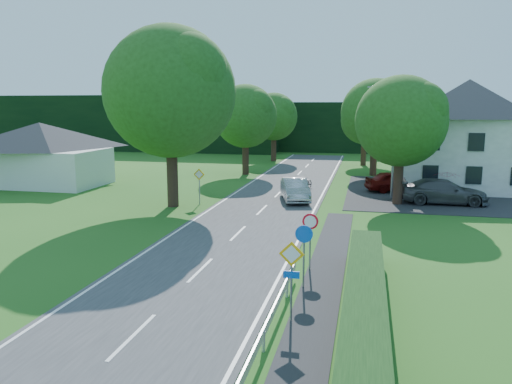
% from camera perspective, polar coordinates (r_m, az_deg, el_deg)
% --- Properties ---
extents(road, '(7.00, 80.00, 0.04)m').
position_cam_1_polar(road, '(27.90, -1.02, -3.76)').
color(road, '#373739').
rests_on(road, ground).
extents(parking_pad, '(14.00, 16.00, 0.04)m').
position_cam_1_polar(parking_pad, '(40.28, 20.42, -0.14)').
color(parking_pad, '#252528').
rests_on(parking_pad, ground).
extents(line_edge_left, '(0.12, 80.00, 0.01)m').
position_cam_1_polar(line_edge_left, '(28.82, -7.33, -3.35)').
color(line_edge_left, white).
rests_on(line_edge_left, road).
extents(line_edge_right, '(0.12, 80.00, 0.01)m').
position_cam_1_polar(line_edge_right, '(27.34, 5.63, -4.04)').
color(line_edge_right, white).
rests_on(line_edge_right, road).
extents(line_centre, '(0.12, 80.00, 0.01)m').
position_cam_1_polar(line_centre, '(27.90, -1.02, -3.71)').
color(line_centre, white).
rests_on(line_centre, road).
extents(tree_main, '(9.40, 9.40, 11.64)m').
position_cam_1_polar(tree_main, '(32.79, -9.72, 8.39)').
color(tree_main, '#244A16').
rests_on(tree_main, ground).
extents(tree_left_far, '(7.00, 7.00, 8.58)m').
position_cam_1_polar(tree_left_far, '(47.79, -1.22, 7.12)').
color(tree_left_far, '#244A16').
rests_on(tree_left_far, ground).
extents(tree_right_far, '(7.40, 7.40, 9.09)m').
position_cam_1_polar(tree_right_far, '(48.39, 13.42, 7.20)').
color(tree_right_far, '#244A16').
rests_on(tree_right_far, ground).
extents(tree_left_back, '(6.60, 6.60, 8.07)m').
position_cam_1_polar(tree_left_back, '(59.41, 2.04, 7.42)').
color(tree_left_back, '#244A16').
rests_on(tree_left_back, ground).
extents(tree_right_back, '(6.20, 6.20, 7.56)m').
position_cam_1_polar(tree_right_back, '(56.42, 12.28, 6.81)').
color(tree_right_back, '#244A16').
rests_on(tree_right_back, ground).
extents(tree_right_mid, '(7.00, 7.00, 8.58)m').
position_cam_1_polar(tree_right_mid, '(34.49, 16.15, 5.66)').
color(tree_right_mid, '#244A16').
rests_on(tree_right_mid, ground).
extents(treeline_left, '(44.00, 6.00, 8.00)m').
position_cam_1_polar(treeline_left, '(76.56, -14.23, 7.66)').
color(treeline_left, black).
rests_on(treeline_left, ground).
extents(treeline_right, '(30.00, 5.00, 7.00)m').
position_cam_1_polar(treeline_right, '(72.43, 13.98, 7.16)').
color(treeline_right, black).
rests_on(treeline_right, ground).
extents(bungalow_left, '(11.00, 6.50, 5.20)m').
position_cam_1_polar(bungalow_left, '(45.10, -23.35, 4.14)').
color(bungalow_left, silver).
rests_on(bungalow_left, ground).
extents(house_white, '(10.60, 8.40, 8.60)m').
position_cam_1_polar(house_white, '(43.08, 22.89, 6.20)').
color(house_white, silver).
rests_on(house_white, ground).
extents(streetlight, '(2.03, 0.18, 8.00)m').
position_cam_1_polar(streetlight, '(36.45, 15.29, 6.18)').
color(streetlight, gray).
rests_on(streetlight, ground).
extents(sign_priority_right, '(0.78, 0.09, 2.59)m').
position_cam_1_polar(sign_priority_right, '(15.26, 4.08, -8.52)').
color(sign_priority_right, gray).
rests_on(sign_priority_right, ground).
extents(sign_roundabout, '(0.64, 0.08, 2.37)m').
position_cam_1_polar(sign_roundabout, '(18.14, 5.50, -5.94)').
color(sign_roundabout, gray).
rests_on(sign_roundabout, ground).
extents(sign_speed_limit, '(0.64, 0.11, 2.37)m').
position_cam_1_polar(sign_speed_limit, '(20.03, 6.22, -4.15)').
color(sign_speed_limit, gray).
rests_on(sign_speed_limit, ground).
extents(sign_priority_left, '(0.78, 0.09, 2.44)m').
position_cam_1_polar(sign_priority_left, '(33.53, -6.51, 1.45)').
color(sign_priority_left, gray).
rests_on(sign_priority_left, ground).
extents(moving_car, '(2.83, 4.95, 1.54)m').
position_cam_1_polar(moving_car, '(34.73, 4.48, 0.27)').
color(moving_car, '#A5A4A9').
rests_on(moving_car, road).
extents(motorcycle, '(1.28, 2.09, 1.04)m').
position_cam_1_polar(motorcycle, '(39.42, 5.76, 1.03)').
color(motorcycle, black).
rests_on(motorcycle, road).
extents(parked_car_red, '(4.93, 3.21, 1.56)m').
position_cam_1_polar(parked_car_red, '(39.83, 15.67, 1.18)').
color(parked_car_red, '#630E0B').
rests_on(parked_car_red, parking_pad).
extents(parked_car_grey, '(5.72, 2.43, 1.65)m').
position_cam_1_polar(parked_car_grey, '(35.92, 20.64, 0.06)').
color(parked_car_grey, '#46474B').
rests_on(parked_car_grey, parking_pad).
extents(parked_car_silver_b, '(5.25, 2.98, 1.38)m').
position_cam_1_polar(parked_car_silver_b, '(42.08, 26.79, 0.81)').
color(parked_car_silver_b, '#BBBAC2').
rests_on(parked_car_silver_b, parking_pad).
extents(parasol, '(2.05, 2.09, 1.81)m').
position_cam_1_polar(parasol, '(39.17, 20.94, 0.93)').
color(parasol, red).
rests_on(parasol, parking_pad).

